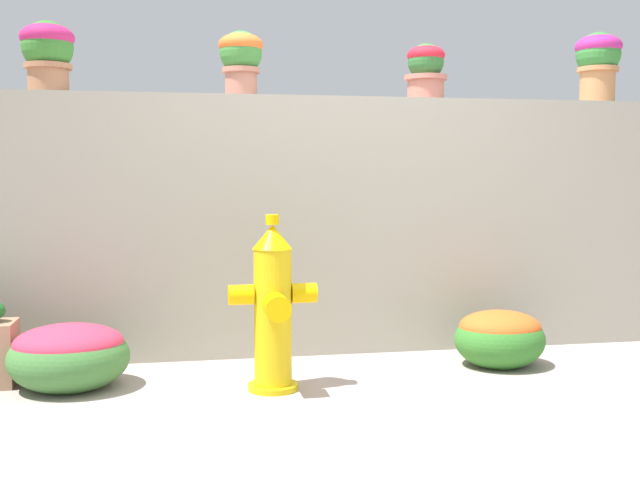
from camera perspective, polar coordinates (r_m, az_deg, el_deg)
The scene contains 9 objects.
ground_plane at distance 3.75m, azimuth 5.35°, elevation -12.08°, with size 24.00×24.00×0.00m, color #A8958F.
stone_wall at distance 4.78m, azimuth 1.43°, elevation 1.16°, with size 6.62×0.41×1.56m, color gray.
potted_plant_1 at distance 4.79m, azimuth -19.78°, elevation 13.25°, with size 0.31×0.31×0.42m.
potted_plant_2 at distance 4.76m, azimuth -5.96°, elevation 13.52°, with size 0.27×0.27×0.40m.
potted_plant_3 at distance 4.99m, azimuth 7.95°, elevation 12.60°, with size 0.27×0.27×0.36m.
potted_plant_4 at distance 5.45m, azimuth 20.16°, elevation 12.57°, with size 0.30×0.30×0.47m.
fire_hydrant at distance 3.86m, azimuth -3.55°, elevation -5.23°, with size 0.45×0.37×0.90m.
flower_bush_left at distance 4.14m, azimuth -18.34°, elevation -8.10°, with size 0.61×0.55×0.35m.
flower_bush_right at distance 4.51m, azimuth 13.35°, elevation -7.01°, with size 0.52×0.47×0.34m.
Camera 1 is at (-0.99, -3.45, 1.10)m, focal length 42.60 mm.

